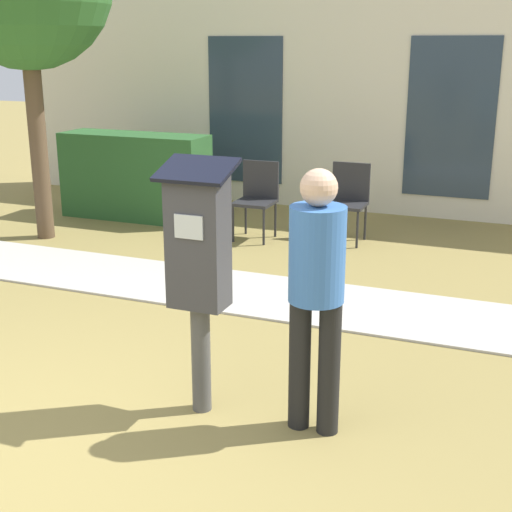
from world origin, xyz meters
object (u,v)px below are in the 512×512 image
(parking_meter, at_px, (198,255))
(outdoor_chair_left, at_px, (257,194))
(person_standing, at_px, (316,282))
(outdoor_chair_middle, at_px, (348,196))

(parking_meter, height_order, outdoor_chair_left, parking_meter)
(person_standing, height_order, outdoor_chair_left, person_standing)
(parking_meter, relative_size, outdoor_chair_middle, 1.77)
(parking_meter, bearing_deg, outdoor_chair_left, 106.82)
(parking_meter, bearing_deg, outdoor_chair_middle, 92.42)
(parking_meter, bearing_deg, person_standing, 2.75)
(parking_meter, xyz_separation_m, outdoor_chair_left, (-1.20, 3.96, -0.49))
(outdoor_chair_left, distance_m, outdoor_chair_middle, 1.05)
(outdoor_chair_left, bearing_deg, outdoor_chair_middle, 8.58)
(outdoor_chair_left, relative_size, outdoor_chair_middle, 1.00)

